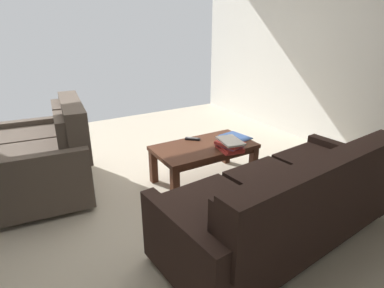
# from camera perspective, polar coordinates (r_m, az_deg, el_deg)

# --- Properties ---
(ground_plane) EXTENTS (4.84, 5.43, 0.01)m
(ground_plane) POSITION_cam_1_polar(r_m,az_deg,el_deg) (3.18, -4.58, -8.87)
(ground_plane) COLOR beige
(wall_left) EXTENTS (0.12, 5.43, 2.72)m
(wall_left) POSITION_cam_1_polar(r_m,az_deg,el_deg) (4.38, 25.75, 16.40)
(wall_left) COLOR silver
(wall_left) RESTS_ON ground
(sofa_main) EXTENTS (1.98, 0.96, 0.80)m
(sofa_main) POSITION_cam_1_polar(r_m,az_deg,el_deg) (2.46, 16.84, -10.21)
(sofa_main) COLOR black
(sofa_main) RESTS_ON ground
(loveseat_near) EXTENTS (0.95, 1.26, 0.89)m
(loveseat_near) POSITION_cam_1_polar(r_m,az_deg,el_deg) (3.36, -24.77, -1.95)
(loveseat_near) COLOR black
(loveseat_near) RESTS_ON ground
(coffee_table) EXTENTS (1.04, 0.57, 0.40)m
(coffee_table) POSITION_cam_1_polar(r_m,az_deg,el_deg) (3.25, 2.21, -1.32)
(coffee_table) COLOR #4C2819
(coffee_table) RESTS_ON ground
(book_stack) EXTENTS (0.26, 0.32, 0.11)m
(book_stack) POSITION_cam_1_polar(r_m,az_deg,el_deg) (3.12, 6.90, -0.11)
(book_stack) COLOR #C63833
(book_stack) RESTS_ON coffee_table
(tv_remote) EXTENTS (0.15, 0.14, 0.02)m
(tv_remote) POSITION_cam_1_polar(r_m,az_deg,el_deg) (3.37, 0.10, 0.95)
(tv_remote) COLOR black
(tv_remote) RESTS_ON coffee_table
(loose_magazine) EXTENTS (0.28, 0.34, 0.01)m
(loose_magazine) POSITION_cam_1_polar(r_m,az_deg,el_deg) (3.48, 7.88, 1.27)
(loose_magazine) COLOR #385693
(loose_magazine) RESTS_ON coffee_table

